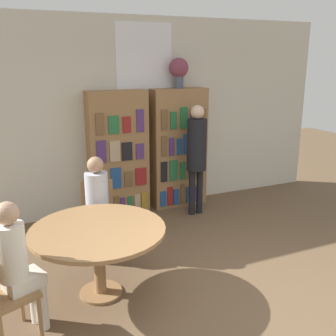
{
  "coord_description": "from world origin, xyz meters",
  "views": [
    {
      "loc": [
        -2.16,
        -2.54,
        2.39
      ],
      "look_at": [
        -0.25,
        1.8,
        1.05
      ],
      "focal_mm": 42.0,
      "sensor_mm": 36.0,
      "label": 1
    }
  ],
  "objects": [
    {
      "name": "wall_back",
      "position": [
        0.0,
        3.3,
        1.51
      ],
      "size": [
        6.4,
        0.07,
        3.0
      ],
      "color": "beige",
      "rests_on": "ground_plane"
    },
    {
      "name": "bookshelf_left",
      "position": [
        -0.51,
        3.11,
        0.96
      ],
      "size": [
        0.9,
        0.34,
        1.92
      ],
      "color": "olive",
      "rests_on": "ground_plane"
    },
    {
      "name": "seated_reader_right",
      "position": [
        -2.13,
        0.72,
        0.72
      ],
      "size": [
        0.39,
        0.35,
        1.26
      ],
      "rotation": [
        0.0,
        0.0,
        -1.18
      ],
      "color": "silver",
      "rests_on": "ground_plane"
    },
    {
      "name": "librarian_standing",
      "position": [
        0.58,
        2.61,
        1.05
      ],
      "size": [
        0.3,
        0.57,
        1.71
      ],
      "color": "black",
      "rests_on": "ground_plane"
    },
    {
      "name": "flower_vase",
      "position": [
        0.51,
        3.11,
        2.21
      ],
      "size": [
        0.3,
        0.3,
        0.46
      ],
      "color": "#475166",
      "rests_on": "bookshelf_right"
    },
    {
      "name": "chair_left_side",
      "position": [
        -1.12,
        2.04,
        0.5
      ],
      "size": [
        0.48,
        0.48,
        0.9
      ],
      "rotation": [
        0.0,
        0.0,
        -3.38
      ],
      "color": "olive",
      "rests_on": "ground_plane"
    },
    {
      "name": "seated_reader_left",
      "position": [
        -1.16,
        1.87,
        0.73
      ],
      "size": [
        0.34,
        0.4,
        1.26
      ],
      "rotation": [
        0.0,
        0.0,
        -3.38
      ],
      "color": "#B2B7C6",
      "rests_on": "ground_plane"
    },
    {
      "name": "ground_plane",
      "position": [
        0.0,
        0.0,
        0.0
      ],
      "size": [
        16.0,
        16.0,
        0.0
      ],
      "primitive_type": "plane",
      "color": "brown"
    },
    {
      "name": "chair_near_camera",
      "position": [
        -2.3,
        0.66,
        0.5
      ],
      "size": [
        0.52,
        0.52,
        0.9
      ],
      "rotation": [
        0.0,
        0.0,
        -1.18
      ],
      "color": "olive",
      "rests_on": "ground_plane"
    },
    {
      "name": "reading_table",
      "position": [
        -1.35,
        1.05,
        0.64
      ],
      "size": [
        1.36,
        1.36,
        0.74
      ],
      "color": "olive",
      "rests_on": "ground_plane"
    },
    {
      "name": "bookshelf_right",
      "position": [
        0.51,
        3.11,
        0.96
      ],
      "size": [
        0.9,
        0.34,
        1.92
      ],
      "color": "olive",
      "rests_on": "ground_plane"
    }
  ]
}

